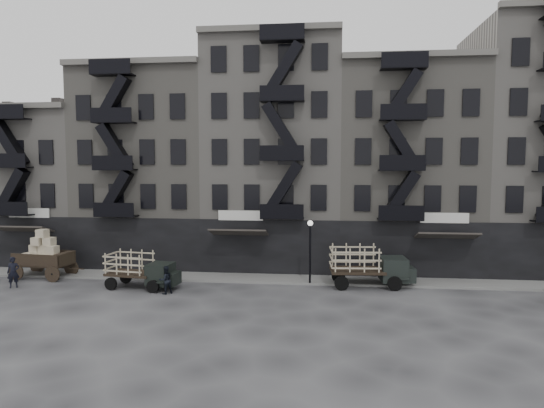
# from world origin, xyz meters

# --- Properties ---
(ground) EXTENTS (140.00, 140.00, 0.00)m
(ground) POSITION_xyz_m (0.00, 0.00, 0.00)
(ground) COLOR #38383A
(ground) RESTS_ON ground
(sidewalk) EXTENTS (55.00, 2.50, 0.15)m
(sidewalk) POSITION_xyz_m (0.00, 3.75, 0.07)
(sidewalk) COLOR slate
(sidewalk) RESTS_ON ground
(building_west) EXTENTS (10.00, 11.35, 13.20)m
(building_west) POSITION_xyz_m (-20.00, 9.83, 6.00)
(building_west) COLOR gray
(building_west) RESTS_ON ground
(building_midwest) EXTENTS (10.00, 11.35, 16.20)m
(building_midwest) POSITION_xyz_m (-10.00, 9.83, 7.50)
(building_midwest) COLOR gray
(building_midwest) RESTS_ON ground
(building_center) EXTENTS (10.00, 11.35, 18.20)m
(building_center) POSITION_xyz_m (-0.00, 9.82, 8.50)
(building_center) COLOR gray
(building_center) RESTS_ON ground
(building_mideast) EXTENTS (10.00, 11.35, 16.20)m
(building_mideast) POSITION_xyz_m (10.00, 9.83, 7.50)
(building_mideast) COLOR gray
(building_mideast) RESTS_ON ground
(building_east) EXTENTS (10.00, 11.35, 19.20)m
(building_east) POSITION_xyz_m (20.00, 9.82, 9.00)
(building_east) COLOR gray
(building_east) RESTS_ON ground
(lamp_post) EXTENTS (0.36, 0.36, 4.28)m
(lamp_post) POSITION_xyz_m (3.00, 2.60, 2.78)
(lamp_post) COLOR black
(lamp_post) RESTS_ON ground
(wagon) EXTENTS (4.19, 2.59, 3.35)m
(wagon) POSITION_xyz_m (-15.67, 2.59, 1.92)
(wagon) COLOR black
(wagon) RESTS_ON ground
(stake_truck_west) EXTENTS (4.83, 2.42, 2.34)m
(stake_truck_west) POSITION_xyz_m (-7.74, 0.60, 1.33)
(stake_truck_west) COLOR black
(stake_truck_west) RESTS_ON ground
(stake_truck_east) EXTENTS (5.46, 2.55, 2.67)m
(stake_truck_east) POSITION_xyz_m (6.81, 2.61, 1.53)
(stake_truck_east) COLOR black
(stake_truck_east) RESTS_ON ground
(pedestrian_west) EXTENTS (0.87, 0.76, 1.99)m
(pedestrian_west) POSITION_xyz_m (-15.95, -0.18, 1.00)
(pedestrian_west) COLOR black
(pedestrian_west) RESTS_ON ground
(pedestrian_mid) EXTENTS (1.06, 1.05, 1.73)m
(pedestrian_mid) POSITION_xyz_m (-5.73, -0.54, 0.87)
(pedestrian_mid) COLOR black
(pedestrian_mid) RESTS_ON ground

